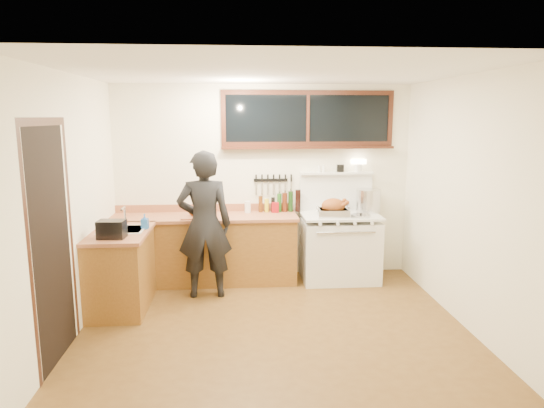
{
  "coord_description": "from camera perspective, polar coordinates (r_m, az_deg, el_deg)",
  "views": [
    {
      "loc": [
        -0.38,
        -4.8,
        2.18
      ],
      "look_at": [
        0.05,
        0.85,
        1.15
      ],
      "focal_mm": 32.0,
      "sensor_mm": 36.0,
      "label": 1
    }
  ],
  "objects": [
    {
      "name": "counter_left",
      "position": [
        5.85,
        -17.33,
        -7.38
      ],
      "size": [
        0.64,
        1.09,
        0.9
      ],
      "color": "brown",
      "rests_on": "ground"
    },
    {
      "name": "knife_strip",
      "position": [
        6.61,
        0.03,
        2.73
      ],
      "size": [
        0.52,
        0.03,
        0.28
      ],
      "color": "black",
      "rests_on": "room_shell"
    },
    {
      "name": "left_doorway",
      "position": [
        4.68,
        -24.42,
        -4.16
      ],
      "size": [
        0.02,
        1.04,
        2.17
      ],
      "color": "black",
      "rests_on": "ground"
    },
    {
      "name": "room_shell",
      "position": [
        4.85,
        0.18,
        4.02
      ],
      "size": [
        4.1,
        3.6,
        2.65
      ],
      "color": "white",
      "rests_on": "ground"
    },
    {
      "name": "roast_turkey",
      "position": [
        6.31,
        7.25,
        -0.57
      ],
      "size": [
        0.43,
        0.32,
        0.24
      ],
      "color": "silver",
      "rests_on": "vintage_stove"
    },
    {
      "name": "counter_back",
      "position": [
        6.5,
        -7.93,
        -5.2
      ],
      "size": [
        2.44,
        0.64,
        1.0
      ],
      "color": "brown",
      "rests_on": "ground"
    },
    {
      "name": "back_window",
      "position": [
        6.6,
        4.24,
        9.26
      ],
      "size": [
        2.32,
        0.13,
        0.77
      ],
      "color": "black",
      "rests_on": "room_shell"
    },
    {
      "name": "sink_unit",
      "position": [
        5.81,
        -17.18,
        -3.43
      ],
      "size": [
        0.5,
        0.45,
        0.37
      ],
      "color": "white",
      "rests_on": "counter_left"
    },
    {
      "name": "pitcher",
      "position": [
        6.52,
        -2.88,
        -0.35
      ],
      "size": [
        0.09,
        0.09,
        0.16
      ],
      "color": "white",
      "rests_on": "counter_back"
    },
    {
      "name": "toaster",
      "position": [
        5.42,
        -18.35,
        -2.84
      ],
      "size": [
        0.29,
        0.21,
        0.19
      ],
      "color": "black",
      "rests_on": "counter_left"
    },
    {
      "name": "cutting_board",
      "position": [
        6.28,
        -8.66,
        -1.07
      ],
      "size": [
        0.47,
        0.37,
        0.15
      ],
      "color": "#A46241",
      "rests_on": "counter_back"
    },
    {
      "name": "ground_plane",
      "position": [
        5.29,
        0.17,
        -14.14
      ],
      "size": [
        4.0,
        3.5,
        0.02
      ],
      "primitive_type": "cube",
      "color": "#573917"
    },
    {
      "name": "vintage_stove",
      "position": [
        6.59,
        7.92,
        -4.85
      ],
      "size": [
        1.02,
        0.74,
        1.6
      ],
      "color": "white",
      "rests_on": "ground"
    },
    {
      "name": "soap_bottle",
      "position": [
        5.77,
        -14.75,
        -1.99
      ],
      "size": [
        0.08,
        0.09,
        0.17
      ],
      "color": "blue",
      "rests_on": "counter_left"
    },
    {
      "name": "bottle_cluster",
      "position": [
        6.57,
        1.29,
        0.18
      ],
      "size": [
        0.57,
        0.07,
        0.3
      ],
      "color": "black",
      "rests_on": "counter_back"
    },
    {
      "name": "coffee_tin",
      "position": [
        6.53,
        0.4,
        -0.39
      ],
      "size": [
        0.1,
        0.09,
        0.14
      ],
      "color": "maroon",
      "rests_on": "counter_back"
    },
    {
      "name": "saucepan",
      "position": [
        6.74,
        8.36,
        -0.25
      ],
      "size": [
        0.2,
        0.29,
        0.12
      ],
      "color": "silver",
      "rests_on": "vintage_stove"
    },
    {
      "name": "pot_lid",
      "position": [
        6.39,
        10.41,
        -1.33
      ],
      "size": [
        0.31,
        0.31,
        0.04
      ],
      "color": "silver",
      "rests_on": "vintage_stove"
    },
    {
      "name": "stockpot",
      "position": [
        6.68,
        11.28,
        0.4
      ],
      "size": [
        0.38,
        0.38,
        0.31
      ],
      "color": "silver",
      "rests_on": "vintage_stove"
    },
    {
      "name": "man",
      "position": [
        5.88,
        -7.94,
        -2.43
      ],
      "size": [
        0.68,
        0.46,
        1.79
      ],
      "color": "black",
      "rests_on": "ground"
    }
  ]
}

